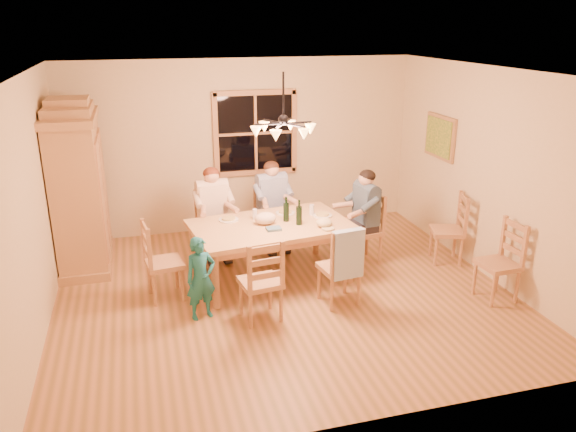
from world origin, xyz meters
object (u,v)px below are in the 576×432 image
object	(u,v)px
chair_near_left	(261,294)
adult_woman	(213,202)
dining_table	(271,231)
armoire	(79,191)
chair_end_right	(363,241)
chair_end_left	(165,274)
adult_slate_man	(365,205)
adult_plaid_man	(272,195)
chair_far_right	(272,229)
child	(201,278)
wine_bottle_b	(299,212)
chair_spare_back	(446,241)
chair_far_left	(214,238)
chair_spare_front	(496,276)
wine_bottle_a	(286,209)
chandelier	(283,128)
chair_near_right	(339,279)

from	to	relation	value
chair_near_left	adult_woman	xyz separation A→B (m)	(-0.25, 1.87, 0.54)
dining_table	adult_woman	bearing A→B (deg)	125.58
armoire	chair_end_right	world-z (taller)	armoire
chair_end_left	adult_slate_man	distance (m)	2.83
dining_table	adult_plaid_man	distance (m)	1.04
chair_far_right	adult_plaid_man	world-z (taller)	adult_plaid_man
dining_table	child	size ratio (longest dim) A/B	2.20
armoire	chair_far_right	world-z (taller)	armoire
adult_slate_man	wine_bottle_b	bearing A→B (deg)	98.53
adult_woman	wine_bottle_b	size ratio (longest dim) A/B	2.65
chair_spare_back	adult_woman	bearing A→B (deg)	90.38
dining_table	chair_far_left	distance (m)	1.13
adult_plaid_man	child	xyz separation A→B (m)	(-1.27, -1.79, -0.35)
chair_end_left	chair_end_right	bearing A→B (deg)	90.00
chair_spare_front	wine_bottle_a	bearing A→B (deg)	56.29
wine_bottle_b	chair_spare_front	xyz separation A→B (m)	(2.16, -1.17, -0.62)
dining_table	chair_end_right	size ratio (longest dim) A/B	2.17
adult_woman	adult_plaid_man	bearing A→B (deg)	-180.00
chair_end_left	chair_spare_back	world-z (taller)	same
chandelier	chair_spare_front	xyz separation A→B (m)	(2.45, -0.83, -1.77)
chair_far_right	chair_end_left	distance (m)	2.01
chair_end_right	adult_woman	distance (m)	2.18
wine_bottle_a	chair_spare_front	distance (m)	2.72
armoire	child	bearing A→B (deg)	-54.91
chandelier	chair_end_left	xyz separation A→B (m)	(-1.43, 0.27, -1.77)
armoire	chair_end_left	distance (m)	1.82
wine_bottle_b	child	world-z (taller)	wine_bottle_b
chair_far_right	adult_woman	xyz separation A→B (m)	(-0.88, -0.12, 0.54)
dining_table	wine_bottle_b	distance (m)	0.45
wine_bottle_a	chair_spare_back	xyz separation A→B (m)	(2.28, -0.17, -0.62)
chair_far_right	child	world-z (taller)	chair_far_right
adult_slate_man	chair_spare_front	distance (m)	1.93
chair_near_left	wine_bottle_b	distance (m)	1.30
child	chair_near_left	bearing A→B (deg)	-34.16
chair_end_left	chair_far_left	bearing A→B (deg)	136.74
chair_near_left	chair_near_right	size ratio (longest dim) A/B	1.00
chair_near_left	child	world-z (taller)	chair_near_left
chandelier	chair_end_right	bearing A→B (deg)	25.86
chair_near_left	adult_plaid_man	bearing A→B (deg)	64.80
chair_far_right	chair_spare_front	size ratio (longest dim) A/B	1.00
chandelier	dining_table	size ratio (longest dim) A/B	0.36
wine_bottle_a	chair_spare_back	world-z (taller)	wine_bottle_a
adult_slate_man	chair_near_left	bearing A→B (deg)	116.57
chair_far_left	adult_woman	xyz separation A→B (m)	(0.00, -0.00, 0.54)
chair_near_left	chair_spare_front	bearing A→B (deg)	-13.34
armoire	chair_end_left	xyz separation A→B (m)	(1.00, -1.33, -0.75)
adult_slate_man	child	world-z (taller)	adult_slate_man
chair_spare_back	chair_far_left	bearing A→B (deg)	90.38
chair_far_left	chair_far_right	size ratio (longest dim) A/B	1.00
chair_far_right	chair_spare_front	bearing A→B (deg)	126.89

